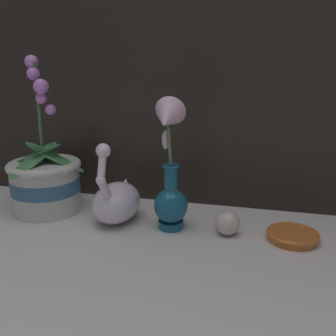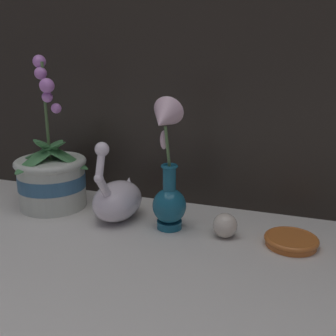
{
  "view_description": "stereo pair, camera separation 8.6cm",
  "coord_description": "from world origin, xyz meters",
  "px_view_note": "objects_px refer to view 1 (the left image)",
  "views": [
    {
      "loc": [
        0.26,
        -0.75,
        0.41
      ],
      "look_at": [
        0.03,
        0.14,
        0.14
      ],
      "focal_mm": 42.0,
      "sensor_mm": 36.0,
      "label": 1
    },
    {
      "loc": [
        0.34,
        -0.73,
        0.41
      ],
      "look_at": [
        0.03,
        0.14,
        0.14
      ],
      "focal_mm": 42.0,
      "sensor_mm": 36.0,
      "label": 2
    }
  ],
  "objects_px": {
    "orchid_potted_plant": "(45,180)",
    "blue_vase": "(170,178)",
    "swan_figurine": "(117,200)",
    "amber_dish": "(293,235)",
    "glass_sphere": "(227,223)"
  },
  "relations": [
    {
      "from": "amber_dish",
      "to": "orchid_potted_plant",
      "type": "bearing_deg",
      "value": 177.41
    },
    {
      "from": "orchid_potted_plant",
      "to": "swan_figurine",
      "type": "xyz_separation_m",
      "value": [
        0.21,
        -0.02,
        -0.03
      ]
    },
    {
      "from": "orchid_potted_plant",
      "to": "amber_dish",
      "type": "height_order",
      "value": "orchid_potted_plant"
    },
    {
      "from": "orchid_potted_plant",
      "to": "swan_figurine",
      "type": "height_order",
      "value": "orchid_potted_plant"
    },
    {
      "from": "orchid_potted_plant",
      "to": "amber_dish",
      "type": "xyz_separation_m",
      "value": [
        0.64,
        -0.03,
        -0.07
      ]
    },
    {
      "from": "swan_figurine",
      "to": "glass_sphere",
      "type": "distance_m",
      "value": 0.28
    },
    {
      "from": "orchid_potted_plant",
      "to": "amber_dish",
      "type": "bearing_deg",
      "value": -2.59
    },
    {
      "from": "orchid_potted_plant",
      "to": "glass_sphere",
      "type": "height_order",
      "value": "orchid_potted_plant"
    },
    {
      "from": "swan_figurine",
      "to": "amber_dish",
      "type": "height_order",
      "value": "swan_figurine"
    },
    {
      "from": "orchid_potted_plant",
      "to": "blue_vase",
      "type": "height_order",
      "value": "orchid_potted_plant"
    },
    {
      "from": "swan_figurine",
      "to": "blue_vase",
      "type": "distance_m",
      "value": 0.16
    },
    {
      "from": "swan_figurine",
      "to": "orchid_potted_plant",
      "type": "bearing_deg",
      "value": 174.99
    },
    {
      "from": "orchid_potted_plant",
      "to": "glass_sphere",
      "type": "relative_size",
      "value": 7.09
    },
    {
      "from": "swan_figurine",
      "to": "blue_vase",
      "type": "bearing_deg",
      "value": -9.37
    },
    {
      "from": "blue_vase",
      "to": "glass_sphere",
      "type": "distance_m",
      "value": 0.17
    }
  ]
}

